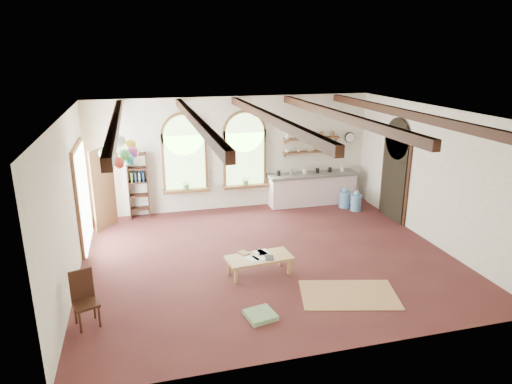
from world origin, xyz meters
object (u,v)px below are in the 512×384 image
object	(u,v)px
kitchen_counter	(312,188)
balloon_cluster	(119,152)
side_chair	(86,310)
coffee_table	(259,259)

from	to	relation	value
kitchen_counter	balloon_cluster	world-z (taller)	balloon_cluster
kitchen_counter	side_chair	distance (m)	7.77
coffee_table	kitchen_counter	bearing A→B (deg)	55.60
side_chair	balloon_cluster	world-z (taller)	balloon_cluster
kitchen_counter	balloon_cluster	xyz separation A→B (m)	(-5.32, -2.13, 1.85)
kitchen_counter	side_chair	xyz separation A→B (m)	(-5.96, -4.98, -0.20)
coffee_table	side_chair	xyz separation A→B (m)	(-3.26, -1.04, -0.06)
side_chair	balloon_cluster	distance (m)	3.56
balloon_cluster	coffee_table	bearing A→B (deg)	-34.68
kitchen_counter	coffee_table	bearing A→B (deg)	-124.40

